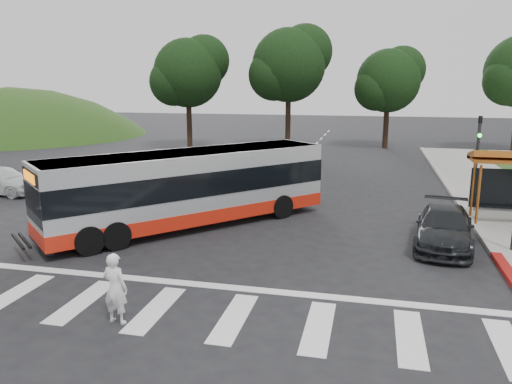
% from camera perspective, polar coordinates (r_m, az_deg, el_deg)
% --- Properties ---
extents(ground, '(140.00, 140.00, 0.00)m').
position_cam_1_polar(ground, '(17.14, -4.47, -6.16)').
color(ground, black).
rests_on(ground, ground).
extents(sidewalk_east, '(4.00, 40.00, 0.12)m').
position_cam_1_polar(sidewalk_east, '(24.81, 26.87, -1.49)').
color(sidewalk_east, gray).
rests_on(sidewalk_east, ground).
extents(curb_east, '(0.30, 40.00, 0.15)m').
position_cam_1_polar(curb_east, '(24.40, 22.32, -1.25)').
color(curb_east, '#9E9991').
rests_on(curb_east, ground).
extents(hillside_nw, '(44.00, 44.00, 10.00)m').
position_cam_1_polar(hillside_nw, '(58.87, -25.94, 5.87)').
color(hillside_nw, '#203D13').
rests_on(hillside_nw, ground).
extents(crosswalk_ladder, '(18.00, 2.60, 0.01)m').
position_cam_1_polar(crosswalk_ladder, '(12.81, -11.42, -12.99)').
color(crosswalk_ladder, silver).
rests_on(crosswalk_ladder, ground).
extents(traffic_signal_ne_short, '(0.18, 0.37, 4.00)m').
position_cam_1_polar(traffic_signal_ne_short, '(24.57, 23.99, 4.40)').
color(traffic_signal_ne_short, black).
rests_on(traffic_signal_ne_short, ground).
extents(tree_north_a, '(6.60, 6.15, 10.17)m').
position_cam_1_polar(tree_north_a, '(42.13, 3.89, 14.39)').
color(tree_north_a, black).
rests_on(tree_north_a, ground).
extents(tree_north_b, '(5.72, 5.33, 8.43)m').
position_cam_1_polar(tree_north_b, '(43.54, 14.99, 12.29)').
color(tree_north_b, black).
rests_on(tree_north_b, ground).
extents(tree_north_c, '(6.16, 5.74, 9.30)m').
position_cam_1_polar(tree_north_c, '(42.26, -7.66, 13.45)').
color(tree_north_c, black).
rests_on(tree_north_c, ground).
extents(transit_bus, '(9.28, 9.98, 2.90)m').
position_cam_1_polar(transit_bus, '(19.25, -7.56, 0.31)').
color(transit_bus, '#B3B6B8').
rests_on(transit_bus, ground).
extents(pedestrian, '(0.67, 0.48, 1.69)m').
position_cam_1_polar(pedestrian, '(12.04, -15.79, -10.56)').
color(pedestrian, white).
rests_on(pedestrian, ground).
extents(dark_sedan, '(2.41, 4.69, 1.30)m').
position_cam_1_polar(dark_sedan, '(18.09, 20.71, -3.79)').
color(dark_sedan, black).
rests_on(dark_sedan, ground).
extents(west_car_white, '(4.35, 2.07, 1.44)m').
position_cam_1_polar(west_car_white, '(27.81, -27.16, 1.24)').
color(west_car_white, silver).
rests_on(west_car_white, ground).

